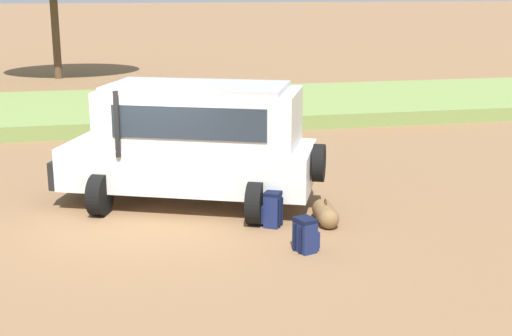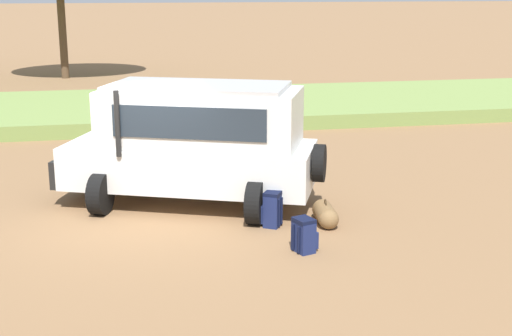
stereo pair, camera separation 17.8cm
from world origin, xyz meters
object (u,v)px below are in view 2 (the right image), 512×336
Objects in this scene: backpack_cluster_center at (304,235)px; backpack_beside_front_wheel at (272,210)px; safari_vehicle at (195,142)px; duffel_bag_low_black_case at (325,214)px.

backpack_beside_front_wheel is at bearing 100.72° from backpack_cluster_center.
backpack_beside_front_wheel reaches higher than backpack_cluster_center.
backpack_cluster_center is at bearing -63.85° from safari_vehicle.
safari_vehicle is 2.99m from duffel_bag_low_black_case.
duffel_bag_low_black_case is (2.22, -1.68, -1.11)m from safari_vehicle.
safari_vehicle is 8.17× the size of backpack_beside_front_wheel.
backpack_cluster_center is (1.47, -2.98, -1.01)m from safari_vehicle.
backpack_cluster_center is 0.59× the size of duffel_bag_low_black_case.
backpack_beside_front_wheel is 1.37m from backpack_cluster_center.
safari_vehicle reaches higher than backpack_cluster_center.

